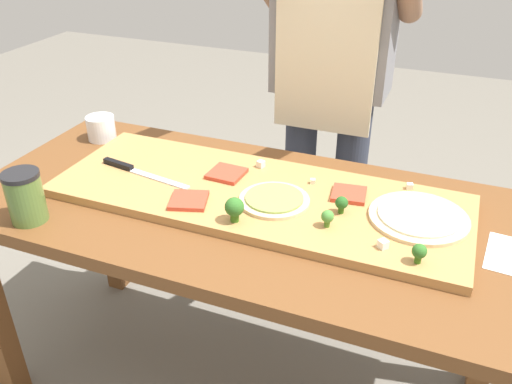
{
  "coord_description": "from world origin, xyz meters",
  "views": [
    {
      "loc": [
        0.51,
        -1.19,
        1.55
      ],
      "look_at": [
        0.02,
        0.02,
        0.79
      ],
      "focal_mm": 37.68,
      "sensor_mm": 36.0,
      "label": 1
    }
  ],
  "objects_px": {
    "chefs_knife": "(133,170)",
    "broccoli_floret_back_left": "(419,252)",
    "pizza_slice_near_right": "(189,200)",
    "pizza_slice_near_left": "(349,194)",
    "cheese_crumble_c": "(383,244)",
    "cook_center": "(332,64)",
    "cheese_crumble_a": "(313,181)",
    "pizza_whole_cheese_artichoke": "(419,217)",
    "prep_table": "(246,235)",
    "broccoli_floret_back_mid": "(328,217)",
    "cheese_crumble_b": "(261,164)",
    "sauce_jar": "(25,197)",
    "pizza_slice_far_left": "(227,174)",
    "pizza_whole_pesto_green": "(275,199)",
    "flour_cup": "(101,129)",
    "broccoli_floret_front_left": "(342,203)",
    "broccoli_floret_front_right": "(234,208)",
    "cheese_crumble_d": "(410,186)"
  },
  "relations": [
    {
      "from": "flour_cup",
      "to": "pizza_slice_near_right",
      "type": "bearing_deg",
      "value": -31.29
    },
    {
      "from": "chefs_knife",
      "to": "cheese_crumble_a",
      "type": "distance_m",
      "value": 0.54
    },
    {
      "from": "broccoli_floret_front_left",
      "to": "cook_center",
      "type": "xyz_separation_m",
      "value": [
        -0.2,
        0.6,
        0.18
      ]
    },
    {
      "from": "chefs_knife",
      "to": "cook_center",
      "type": "height_order",
      "value": "cook_center"
    },
    {
      "from": "cook_center",
      "to": "prep_table",
      "type": "bearing_deg",
      "value": -96.45
    },
    {
      "from": "broccoli_floret_back_mid",
      "to": "cheese_crumble_b",
      "type": "distance_m",
      "value": 0.37
    },
    {
      "from": "broccoli_floret_back_left",
      "to": "cook_center",
      "type": "bearing_deg",
      "value": 119.27
    },
    {
      "from": "pizza_whole_pesto_green",
      "to": "broccoli_floret_back_left",
      "type": "distance_m",
      "value": 0.42
    },
    {
      "from": "cheese_crumble_b",
      "to": "sauce_jar",
      "type": "relative_size",
      "value": 0.14
    },
    {
      "from": "cheese_crumble_d",
      "to": "sauce_jar",
      "type": "distance_m",
      "value": 1.05
    },
    {
      "from": "broccoli_floret_back_left",
      "to": "cheese_crumble_c",
      "type": "height_order",
      "value": "broccoli_floret_back_left"
    },
    {
      "from": "flour_cup",
      "to": "broccoli_floret_front_right",
      "type": "bearing_deg",
      "value": -27.67
    },
    {
      "from": "pizza_slice_near_right",
      "to": "broccoli_floret_back_left",
      "type": "distance_m",
      "value": 0.62
    },
    {
      "from": "flour_cup",
      "to": "cook_center",
      "type": "distance_m",
      "value": 0.83
    },
    {
      "from": "cheese_crumble_c",
      "to": "cook_center",
      "type": "xyz_separation_m",
      "value": [
        -0.33,
        0.71,
        0.2
      ]
    },
    {
      "from": "pizza_slice_near_left",
      "to": "flour_cup",
      "type": "relative_size",
      "value": 0.96
    },
    {
      "from": "pizza_slice_near_right",
      "to": "broccoli_floret_back_left",
      "type": "height_order",
      "value": "broccoli_floret_back_left"
    },
    {
      "from": "pizza_whole_pesto_green",
      "to": "pizza_slice_near_left",
      "type": "relative_size",
      "value": 2.09
    },
    {
      "from": "prep_table",
      "to": "broccoli_floret_back_left",
      "type": "bearing_deg",
      "value": -15.19
    },
    {
      "from": "prep_table",
      "to": "chefs_knife",
      "type": "height_order",
      "value": "chefs_knife"
    },
    {
      "from": "pizza_slice_far_left",
      "to": "cheese_crumble_c",
      "type": "xyz_separation_m",
      "value": [
        0.5,
        -0.19,
        0.0
      ]
    },
    {
      "from": "broccoli_floret_front_left",
      "to": "flour_cup",
      "type": "relative_size",
      "value": 0.5
    },
    {
      "from": "cheese_crumble_c",
      "to": "cook_center",
      "type": "relative_size",
      "value": 0.01
    },
    {
      "from": "broccoli_floret_back_mid",
      "to": "prep_table",
      "type": "bearing_deg",
      "value": 165.7
    },
    {
      "from": "flour_cup",
      "to": "broccoli_floret_front_left",
      "type": "bearing_deg",
      "value": -12.87
    },
    {
      "from": "broccoli_floret_back_left",
      "to": "sauce_jar",
      "type": "height_order",
      "value": "sauce_jar"
    },
    {
      "from": "broccoli_floret_back_mid",
      "to": "broccoli_floret_back_left",
      "type": "xyz_separation_m",
      "value": [
        0.23,
        -0.07,
        0.0
      ]
    },
    {
      "from": "pizza_slice_near_right",
      "to": "pizza_slice_near_left",
      "type": "height_order",
      "value": "same"
    },
    {
      "from": "pizza_slice_far_left",
      "to": "cheese_crumble_a",
      "type": "relative_size",
      "value": 7.01
    },
    {
      "from": "cheese_crumble_b",
      "to": "flour_cup",
      "type": "height_order",
      "value": "flour_cup"
    },
    {
      "from": "prep_table",
      "to": "cheese_crumble_b",
      "type": "xyz_separation_m",
      "value": [
        -0.03,
        0.18,
        0.14
      ]
    },
    {
      "from": "pizza_whole_cheese_artichoke",
      "to": "broccoli_floret_back_left",
      "type": "bearing_deg",
      "value": -83.54
    },
    {
      "from": "chefs_knife",
      "to": "broccoli_floret_front_left",
      "type": "relative_size",
      "value": 6.61
    },
    {
      "from": "pizza_slice_near_left",
      "to": "broccoli_floret_back_mid",
      "type": "bearing_deg",
      "value": -95.45
    },
    {
      "from": "chefs_knife",
      "to": "broccoli_floret_back_left",
      "type": "relative_size",
      "value": 6.47
    },
    {
      "from": "prep_table",
      "to": "pizza_slice_near_right",
      "type": "bearing_deg",
      "value": -145.81
    },
    {
      "from": "broccoli_floret_front_right",
      "to": "cheese_crumble_c",
      "type": "distance_m",
      "value": 0.38
    },
    {
      "from": "pizza_whole_cheese_artichoke",
      "to": "prep_table",
      "type": "bearing_deg",
      "value": -172.85
    },
    {
      "from": "broccoli_floret_front_left",
      "to": "cheese_crumble_d",
      "type": "distance_m",
      "value": 0.25
    },
    {
      "from": "prep_table",
      "to": "chefs_knife",
      "type": "xyz_separation_m",
      "value": [
        -0.37,
        0.01,
        0.14
      ]
    },
    {
      "from": "prep_table",
      "to": "pizza_slice_far_left",
      "type": "xyz_separation_m",
      "value": [
        -0.1,
        0.09,
        0.14
      ]
    },
    {
      "from": "broccoli_floret_front_right",
      "to": "broccoli_floret_front_left",
      "type": "xyz_separation_m",
      "value": [
        0.25,
        0.14,
        -0.01
      ]
    },
    {
      "from": "pizza_slice_far_left",
      "to": "cheese_crumble_a",
      "type": "bearing_deg",
      "value": 10.72
    },
    {
      "from": "chefs_knife",
      "to": "pizza_whole_cheese_artichoke",
      "type": "relative_size",
      "value": 1.25
    },
    {
      "from": "broccoli_floret_back_left",
      "to": "cheese_crumble_c",
      "type": "xyz_separation_m",
      "value": [
        -0.09,
        0.03,
        -0.02
      ]
    },
    {
      "from": "pizza_whole_cheese_artichoke",
      "to": "sauce_jar",
      "type": "relative_size",
      "value": 1.81
    },
    {
      "from": "pizza_slice_near_left",
      "to": "cook_center",
      "type": "relative_size",
      "value": 0.06
    },
    {
      "from": "pizza_slice_far_left",
      "to": "broccoli_floret_back_mid",
      "type": "xyz_separation_m",
      "value": [
        0.35,
        -0.16,
        0.02
      ]
    },
    {
      "from": "cheese_crumble_c",
      "to": "broccoli_floret_front_right",
      "type": "bearing_deg",
      "value": -176.26
    },
    {
      "from": "prep_table",
      "to": "broccoli_floret_back_mid",
      "type": "xyz_separation_m",
      "value": [
        0.25,
        -0.06,
        0.16
      ]
    }
  ]
}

